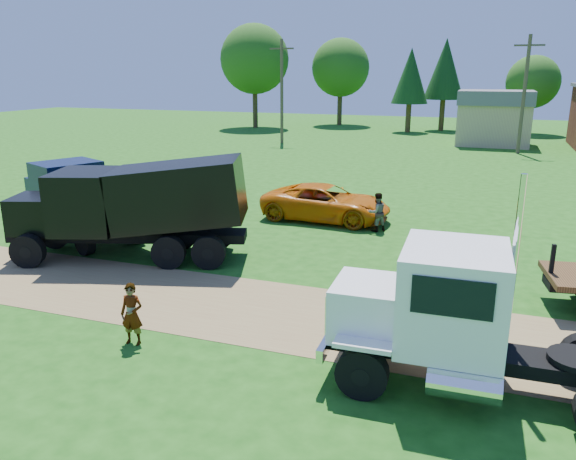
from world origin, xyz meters
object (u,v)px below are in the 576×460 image
(black_dump_truck, at_px, (136,204))
(white_semi_tractor, at_px, (455,319))
(orange_pickup, at_px, (326,203))
(spectator_a, at_px, (132,314))
(navy_truck, at_px, (76,199))

(black_dump_truck, bearing_deg, white_semi_tractor, -42.82)
(white_semi_tractor, relative_size, black_dump_truck, 0.89)
(black_dump_truck, relative_size, orange_pickup, 1.49)
(black_dump_truck, xyz_separation_m, spectator_a, (3.57, -5.58, -1.19))
(orange_pickup, bearing_deg, navy_truck, 125.40)
(white_semi_tractor, bearing_deg, orange_pickup, 115.35)
(black_dump_truck, xyz_separation_m, navy_truck, (-3.95, 1.63, -0.48))
(black_dump_truck, xyz_separation_m, orange_pickup, (4.72, 7.21, -1.18))
(navy_truck, distance_m, orange_pickup, 10.33)
(white_semi_tractor, height_order, black_dump_truck, white_semi_tractor)
(spectator_a, bearing_deg, white_semi_tractor, -1.92)
(navy_truck, bearing_deg, white_semi_tractor, 0.78)
(orange_pickup, bearing_deg, spectator_a, 177.50)
(navy_truck, distance_m, spectator_a, 10.44)
(navy_truck, xyz_separation_m, orange_pickup, (8.67, 5.58, -0.69))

